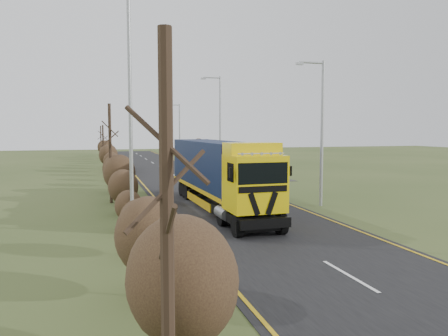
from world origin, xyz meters
TOP-DOWN VIEW (x-y plane):
  - ground at (0.00, 0.00)m, footprint 160.00×160.00m
  - road at (0.00, 10.00)m, footprint 8.00×120.00m
  - layby at (6.50, 20.00)m, footprint 6.00×18.00m
  - lane_markings at (0.00, 9.69)m, footprint 7.52×116.00m
  - hedgerow at (-6.00, 7.89)m, footprint 2.24×102.04m
  - lorry at (-0.80, -0.11)m, footprint 2.74×14.09m
  - car_red_hatchback at (6.57, 16.53)m, footprint 2.11×4.21m
  - car_blue_sedan at (7.12, 20.86)m, footprint 3.61×4.98m
  - streetlight_near at (5.23, -0.58)m, footprint 1.80×0.18m
  - streetlight_mid at (4.78, 19.64)m, footprint 2.09×0.20m
  - streetlight_far at (4.50, 40.42)m, footprint 1.76×0.18m
  - left_pole at (-5.92, -4.74)m, footprint 0.16×0.16m
  - speed_sign at (4.20, 11.37)m, footprint 0.59×0.10m
  - warning_board at (5.80, 21.27)m, footprint 0.65×0.11m

SIDE VIEW (x-z plane):
  - ground at x=0.00m, z-range 0.00..0.00m
  - road at x=0.00m, z-range 0.00..0.02m
  - layby at x=6.50m, z-range 0.00..0.02m
  - lane_markings at x=0.00m, z-range 0.03..0.03m
  - car_red_hatchback at x=6.57m, z-range 0.00..1.38m
  - car_blue_sedan at x=7.12m, z-range 0.00..1.56m
  - warning_board at x=5.80m, z-range 0.16..1.87m
  - speed_sign at x=4.20m, z-range 0.41..2.56m
  - hedgerow at x=-6.00m, z-range -1.41..4.64m
  - lorry at x=-0.80m, z-range 0.26..4.18m
  - streetlight_far at x=4.50m, z-range 0.40..8.64m
  - streetlight_near at x=5.23m, z-range 0.41..8.84m
  - left_pole at x=-5.92m, z-range 0.00..10.56m
  - streetlight_mid at x=4.78m, z-range 0.53..10.39m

